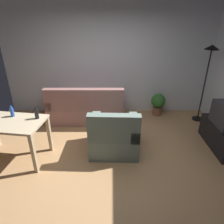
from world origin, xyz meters
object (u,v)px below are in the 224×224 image
bottle_dark (36,114)px  desk (8,127)px  armchair (114,137)px  tv_stand (221,136)px  torchiere_lamp (208,63)px  potted_plant (157,103)px  bottle_blue (11,112)px  couch (86,109)px

bottle_dark → desk: bearing=-167.7°
desk → armchair: armchair is taller
desk → tv_stand: bearing=12.9°
torchiere_lamp → armchair: torchiere_lamp is taller
desk → potted_plant: desk is taller
torchiere_lamp → bottle_blue: size_ratio=8.95×
desk → bottle_dark: bottle_dark is taller
couch → torchiere_lamp: 3.00m
couch → armchair: 1.43m
couch → potted_plant: (1.82, 0.31, 0.02)m
couch → desk: bearing=51.9°
couch → bottle_dark: bottle_dark is taller
tv_stand → desk: size_ratio=0.86×
couch → tv_stand: bearing=157.9°
couch → bottle_blue: size_ratio=8.88×
tv_stand → bottle_dark: 3.53m
tv_stand → torchiere_lamp: (0.00, 1.17, 1.17)m
torchiere_lamp → tv_stand: bearing=-90.0°
couch → bottle_dark: size_ratio=8.30×
potted_plant → armchair: size_ratio=0.61×
torchiere_lamp → bottle_dark: bearing=-158.0°
torchiere_lamp → potted_plant: torchiere_lamp is taller
bottle_dark → potted_plant: bearing=33.9°
potted_plant → bottle_dark: bearing=-146.1°
torchiere_lamp → bottle_dark: torchiere_lamp is taller
armchair → desk: bearing=8.3°
tv_stand → torchiere_lamp: torchiere_lamp is taller
potted_plant → desk: bearing=-149.1°
torchiere_lamp → armchair: bearing=-148.3°
tv_stand → bottle_dark: (-3.47, -0.23, 0.61)m
desk → bottle_dark: bearing=20.4°
armchair → bottle_blue: 1.89m
tv_stand → bottle_blue: 3.98m
desk → bottle_blue: size_ratio=6.36×
tv_stand → armchair: 2.13m
tv_stand → bottle_blue: (-3.93, -0.15, 0.61)m
tv_stand → desk: desk is taller
potted_plant → torchiere_lamp: bearing=-15.6°
desk → torchiere_lamp: bearing=29.0°
bottle_dark → torchiere_lamp: bearing=22.0°
couch → bottle_blue: bottle_blue is taller
bottle_dark → tv_stand: bearing=3.8°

